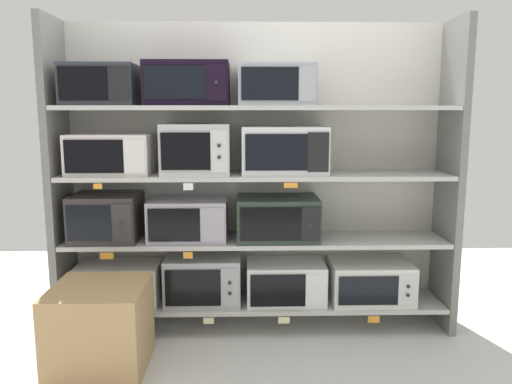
# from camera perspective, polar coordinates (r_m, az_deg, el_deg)

# --- Properties ---
(back_panel) EXTENTS (2.83, 0.04, 2.15)m
(back_panel) POSITION_cam_1_polar(r_m,az_deg,el_deg) (3.66, -0.09, 2.02)
(back_panel) COLOR beige
(back_panel) RESTS_ON ground
(upright_left) EXTENTS (0.05, 0.42, 2.15)m
(upright_left) POSITION_cam_1_polar(r_m,az_deg,el_deg) (3.65, -21.62, 1.36)
(upright_left) COLOR slate
(upright_left) RESTS_ON ground
(upright_right) EXTENTS (0.05, 0.42, 2.15)m
(upright_right) POSITION_cam_1_polar(r_m,az_deg,el_deg) (3.71, 21.25, 1.50)
(upright_right) COLOR slate
(upright_right) RESTS_ON ground
(shelf_0) EXTENTS (2.63, 0.42, 0.03)m
(shelf_0) POSITION_cam_1_polar(r_m,az_deg,el_deg) (3.66, 0.00, -12.51)
(shelf_0) COLOR beige
(shelf_0) RESTS_ON ground
(microwave_0) EXTENTS (0.57, 0.35, 0.28)m
(microwave_0) POSITION_cam_1_polar(r_m,az_deg,el_deg) (3.71, -15.39, -10.02)
(microwave_0) COLOR silver
(microwave_0) RESTS_ON shelf_0
(microwave_1) EXTENTS (0.52, 0.39, 0.33)m
(microwave_1) POSITION_cam_1_polar(r_m,az_deg,el_deg) (3.60, -6.03, -9.82)
(microwave_1) COLOR #A4A6AB
(microwave_1) RESTS_ON shelf_0
(microwave_2) EXTENTS (0.55, 0.36, 0.28)m
(microwave_2) POSITION_cam_1_polar(r_m,az_deg,el_deg) (3.61, 3.39, -10.18)
(microwave_2) COLOR white
(microwave_2) RESTS_ON shelf_0
(microwave_3) EXTENTS (0.57, 0.41, 0.28)m
(microwave_3) POSITION_cam_1_polar(r_m,az_deg,el_deg) (3.71, 12.89, -9.87)
(microwave_3) COLOR silver
(microwave_3) RESTS_ON shelf_0
(price_tag_0) EXTENTS (0.08, 0.00, 0.04)m
(price_tag_0) POSITION_cam_1_polar(r_m,az_deg,el_deg) (3.58, -15.92, -14.08)
(price_tag_0) COLOR white
(price_tag_1) EXTENTS (0.07, 0.00, 0.04)m
(price_tag_1) POSITION_cam_1_polar(r_m,az_deg,el_deg) (3.48, -5.43, -14.44)
(price_tag_1) COLOR beige
(price_tag_2) EXTENTS (0.08, 0.00, 0.05)m
(price_tag_2) POSITION_cam_1_polar(r_m,az_deg,el_deg) (3.49, 3.22, -14.42)
(price_tag_2) COLOR beige
(price_tag_3) EXTENTS (0.08, 0.00, 0.05)m
(price_tag_3) POSITION_cam_1_polar(r_m,az_deg,el_deg) (3.58, 13.30, -13.98)
(price_tag_3) COLOR orange
(shelf_1) EXTENTS (2.63, 0.42, 0.03)m
(shelf_1) POSITION_cam_1_polar(r_m,az_deg,el_deg) (3.51, 0.00, -5.55)
(shelf_1) COLOR beige
(microwave_4) EXTENTS (0.45, 0.41, 0.32)m
(microwave_4) POSITION_cam_1_polar(r_m,az_deg,el_deg) (3.59, -16.68, -2.75)
(microwave_4) COLOR #302B2C
(microwave_4) RESTS_ON shelf_1
(microwave_5) EXTENTS (0.53, 0.37, 0.28)m
(microwave_5) POSITION_cam_1_polar(r_m,az_deg,el_deg) (3.49, -7.73, -3.09)
(microwave_5) COLOR #A19CAE
(microwave_5) RESTS_ON shelf_1
(microwave_6) EXTENTS (0.56, 0.41, 0.29)m
(microwave_6) POSITION_cam_1_polar(r_m,az_deg,el_deg) (3.48, 2.46, -2.97)
(microwave_6) COLOR #28352C
(microwave_6) RESTS_ON shelf_1
(price_tag_4) EXTENTS (0.09, 0.00, 0.04)m
(price_tag_4) POSITION_cam_1_polar(r_m,az_deg,el_deg) (3.44, -16.68, -7.01)
(price_tag_4) COLOR orange
(price_tag_5) EXTENTS (0.06, 0.00, 0.04)m
(price_tag_5) POSITION_cam_1_polar(r_m,az_deg,el_deg) (3.34, -7.77, -7.18)
(price_tag_5) COLOR orange
(shelf_2) EXTENTS (2.63, 0.42, 0.03)m
(shelf_2) POSITION_cam_1_polar(r_m,az_deg,el_deg) (3.42, 0.00, 1.88)
(shelf_2) COLOR beige
(microwave_7) EXTENTS (0.55, 0.36, 0.27)m
(microwave_7) POSITION_cam_1_polar(r_m,az_deg,el_deg) (3.52, -16.24, 4.18)
(microwave_7) COLOR silver
(microwave_7) RESTS_ON shelf_2
(microwave_8) EXTENTS (0.45, 0.43, 0.34)m
(microwave_8) POSITION_cam_1_polar(r_m,az_deg,el_deg) (3.42, -6.79, 4.91)
(microwave_8) COLOR #B5BBBC
(microwave_8) RESTS_ON shelf_2
(microwave_9) EXTENTS (0.57, 0.38, 0.32)m
(microwave_9) POSITION_cam_1_polar(r_m,az_deg,el_deg) (3.41, 3.21, 4.80)
(microwave_9) COLOR silver
(microwave_9) RESTS_ON shelf_2
(price_tag_6) EXTENTS (0.06, 0.00, 0.04)m
(price_tag_6) POSITION_cam_1_polar(r_m,az_deg,el_deg) (3.35, -17.62, 0.64)
(price_tag_6) COLOR orange
(price_tag_7) EXTENTS (0.06, 0.00, 0.05)m
(price_tag_7) POSITION_cam_1_polar(r_m,az_deg,el_deg) (3.24, -7.74, 0.61)
(price_tag_7) COLOR white
(price_tag_8) EXTENTS (0.09, 0.00, 0.03)m
(price_tag_8) POSITION_cam_1_polar(r_m,az_deg,el_deg) (3.23, 3.99, 0.76)
(price_tag_8) COLOR orange
(shelf_3) EXTENTS (2.63, 0.42, 0.03)m
(shelf_3) POSITION_cam_1_polar(r_m,az_deg,el_deg) (3.40, 0.00, 9.57)
(shelf_3) COLOR beige
(microwave_10) EXTENTS (0.47, 0.40, 0.27)m
(microwave_10) POSITION_cam_1_polar(r_m,az_deg,el_deg) (3.52, -17.22, 11.59)
(microwave_10) COLOR #2B3138
(microwave_10) RESTS_ON shelf_3
(microwave_11) EXTENTS (0.55, 0.40, 0.28)m
(microwave_11) POSITION_cam_1_polar(r_m,az_deg,el_deg) (3.42, -7.79, 12.13)
(microwave_11) COLOR black
(microwave_11) RESTS_ON shelf_3
(microwave_12) EXTENTS (0.50, 0.43, 0.27)m
(microwave_12) POSITION_cam_1_polar(r_m,az_deg,el_deg) (3.40, 2.28, 12.07)
(microwave_12) COLOR #9B9FA9
(microwave_12) RESTS_ON shelf_3
(shipping_carton) EXTENTS (0.54, 0.54, 0.51)m
(shipping_carton) POSITION_cam_1_polar(r_m,az_deg,el_deg) (3.22, -17.35, -14.54)
(shipping_carton) COLOR tan
(shipping_carton) RESTS_ON ground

